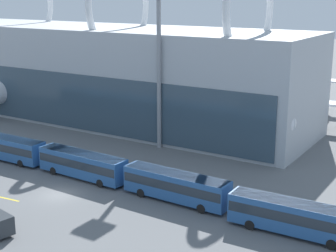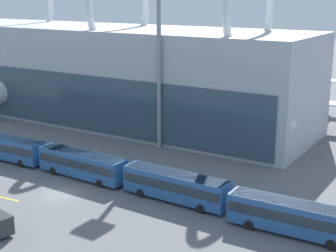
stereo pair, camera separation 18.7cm
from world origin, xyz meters
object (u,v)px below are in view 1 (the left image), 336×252
(airliner_at_gate_near, at_px, (77,80))
(airliner_at_gate_far, at_px, (302,97))
(shuttle_bus_4, at_px, (294,216))
(floodlight_mast, at_px, (159,32))
(shuttle_bus_3, at_px, (176,185))
(shuttle_bus_1, at_px, (6,147))
(shuttle_bus_2, at_px, (82,163))

(airliner_at_gate_near, height_order, airliner_at_gate_far, airliner_at_gate_near)
(shuttle_bus_4, height_order, floodlight_mast, floodlight_mast)
(airliner_at_gate_far, xyz_separation_m, floodlight_mast, (-14.17, -21.94, 11.50))
(airliner_at_gate_near, height_order, floodlight_mast, floodlight_mast)
(shuttle_bus_4, bearing_deg, shuttle_bus_3, 174.81)
(shuttle_bus_1, relative_size, floodlight_mast, 0.52)
(shuttle_bus_3, xyz_separation_m, shuttle_bus_4, (13.59, -0.92, 0.00))
(airliner_at_gate_near, bearing_deg, shuttle_bus_2, 51.60)
(shuttle_bus_4, bearing_deg, floodlight_mast, 145.70)
(airliner_at_gate_near, bearing_deg, shuttle_bus_1, 36.42)
(shuttle_bus_2, xyz_separation_m, floodlight_mast, (0.92, 15.99, 14.97))
(shuttle_bus_1, bearing_deg, airliner_at_gate_far, 52.09)
(airliner_at_gate_far, relative_size, floodlight_mast, 1.74)
(shuttle_bus_2, height_order, shuttle_bus_4, same)
(shuttle_bus_2, distance_m, floodlight_mast, 21.92)
(shuttle_bus_1, relative_size, shuttle_bus_4, 1.00)
(airliner_at_gate_near, bearing_deg, shuttle_bus_4, 68.04)
(airliner_at_gate_far, bearing_deg, shuttle_bus_1, -44.81)
(shuttle_bus_2, relative_size, shuttle_bus_4, 1.00)
(floodlight_mast, bearing_deg, airliner_at_gate_near, 150.71)
(shuttle_bus_2, height_order, shuttle_bus_3, same)
(shuttle_bus_1, height_order, floodlight_mast, floodlight_mast)
(airliner_at_gate_near, xyz_separation_m, airliner_at_gate_far, (46.42, 3.85, 0.70))
(airliner_at_gate_near, bearing_deg, airliner_at_gate_far, 103.76)
(airliner_at_gate_near, relative_size, shuttle_bus_4, 3.71)
(shuttle_bus_1, xyz_separation_m, shuttle_bus_4, (40.78, -0.92, 0.00))
(shuttle_bus_3, bearing_deg, airliner_at_gate_near, 144.30)
(airliner_at_gate_near, distance_m, shuttle_bus_2, 46.37)
(shuttle_bus_1, bearing_deg, floodlight_mast, 47.08)
(shuttle_bus_4, bearing_deg, shuttle_bus_1, 177.37)
(shuttle_bus_2, height_order, floodlight_mast, floodlight_mast)
(shuttle_bus_1, height_order, shuttle_bus_2, same)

